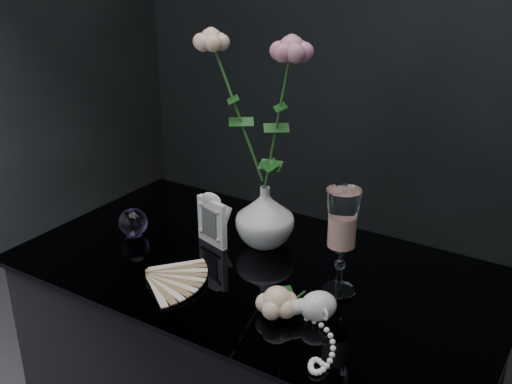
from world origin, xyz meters
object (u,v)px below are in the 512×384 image
Objects in this scene: vase at (265,216)px; pearl_jar at (318,305)px; wine_glass at (341,243)px; picture_frame at (212,218)px; loose_rose at (277,302)px; paperweight at (133,222)px.

pearl_jar is at bearing -40.26° from vase.
picture_frame is at bearing 173.96° from wine_glass.
wine_glass is 1.08× the size of pearl_jar.
wine_glass reaches higher than pearl_jar.
loose_rose is (0.28, -0.17, -0.03)m from picture_frame.
pearl_jar is at bearing -86.30° from wine_glass.
vase is 0.30m from loose_rose.
loose_rose is at bearing -117.33° from pearl_jar.
loose_rose is (0.17, -0.24, -0.04)m from vase.
paperweight is 0.47m from loose_rose.
vase is at bearing 139.41° from loose_rose.
wine_glass is 1.73× the size of picture_frame.
pearl_jar is (0.24, -0.20, -0.04)m from vase.
picture_frame is 0.33m from loose_rose.
pearl_jar is at bearing -7.87° from paperweight.
wine_glass is 1.26× the size of loose_rose.
picture_frame is at bearing 161.36° from loose_rose.
loose_rose and pearl_jar have the same top height.
picture_frame is 0.20m from paperweight.
picture_frame reaches higher than loose_rose.
vase is 0.64× the size of wine_glass.
vase is 0.81× the size of loose_rose.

